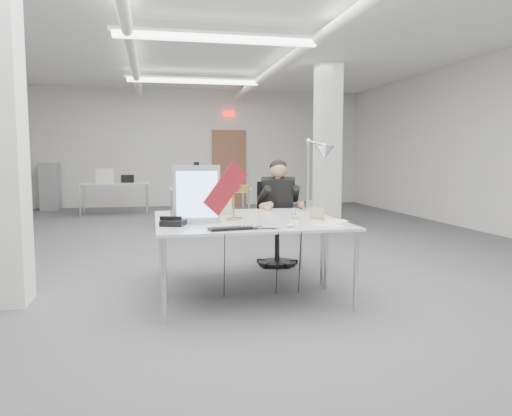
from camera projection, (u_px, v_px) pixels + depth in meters
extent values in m
cube|color=#48484A|center=(220.00, 254.00, 7.12)|extent=(10.00, 14.00, 0.02)
cube|color=white|center=(218.00, 21.00, 6.78)|extent=(10.00, 14.00, 0.02)
cube|color=silver|center=(186.00, 148.00, 13.77)|extent=(10.00, 0.02, 3.20)
cube|color=white|center=(327.00, 145.00, 9.89)|extent=(0.45, 0.45, 3.20)
cube|color=brown|center=(229.00, 168.00, 14.01)|extent=(0.95, 0.08, 2.10)
cube|color=red|center=(229.00, 114.00, 13.81)|extent=(0.32, 0.06, 0.16)
cylinder|color=silver|center=(127.00, 31.00, 6.56)|extent=(0.16, 13.60, 0.16)
cylinder|color=silver|center=(316.00, 40.00, 7.08)|extent=(0.16, 13.60, 0.16)
cube|color=white|center=(218.00, 39.00, 6.80)|extent=(2.80, 0.14, 0.08)
cube|color=white|center=(194.00, 81.00, 10.70)|extent=(2.80, 0.14, 0.08)
cube|color=silver|center=(255.00, 226.00, 4.60)|extent=(1.80, 0.90, 0.02)
cube|color=silver|center=(238.00, 215.00, 5.48)|extent=(1.80, 0.90, 0.02)
cube|color=silver|center=(209.00, 188.00, 10.00)|extent=(1.60, 0.80, 0.02)
cube|color=silver|center=(114.00, 183.00, 11.74)|extent=(1.60, 0.80, 0.02)
cube|color=gray|center=(50.00, 186.00, 12.82)|extent=(0.45, 0.55, 1.20)
cube|color=silver|center=(197.00, 194.00, 4.67)|extent=(0.44, 0.09, 0.55)
cube|color=maroon|center=(226.00, 188.00, 4.69)|extent=(0.45, 0.18, 0.51)
cube|color=black|center=(233.00, 229.00, 4.28)|extent=(0.43, 0.20, 0.02)
imported|color=#B7B7BC|center=(259.00, 228.00, 4.32)|extent=(0.36, 0.28, 0.03)
ellipsoid|color=silver|center=(291.00, 225.00, 4.43)|extent=(0.10, 0.08, 0.03)
cube|color=black|center=(173.00, 223.00, 4.53)|extent=(0.26, 0.24, 0.05)
cube|color=#9D6D43|center=(177.00, 216.00, 4.83)|extent=(0.13, 0.03, 0.10)
cube|color=tan|center=(317.00, 213.00, 4.99)|extent=(0.15, 0.11, 0.12)
cylinder|color=#A2A3A7|center=(295.00, 213.00, 5.06)|extent=(0.09, 0.05, 0.09)
cube|color=silver|center=(330.00, 226.00, 4.51)|extent=(0.29, 0.33, 0.01)
cube|color=#D4D17F|center=(335.00, 223.00, 4.69)|extent=(0.29, 0.30, 0.01)
cube|color=silver|center=(336.00, 221.00, 4.85)|extent=(0.21, 0.15, 0.01)
cube|color=#BCAF9C|center=(210.00, 199.00, 5.40)|extent=(0.44, 0.43, 0.34)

